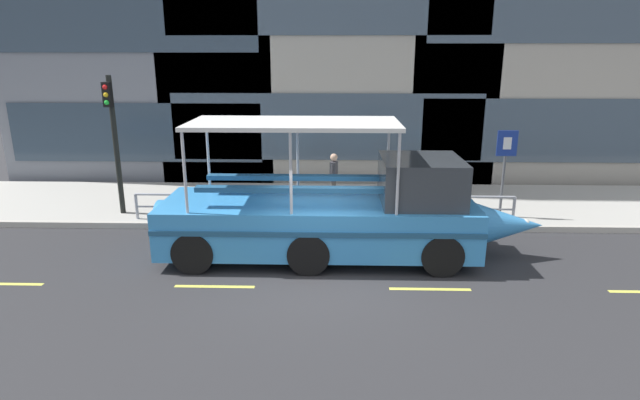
% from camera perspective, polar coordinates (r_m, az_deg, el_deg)
% --- Properties ---
extents(ground_plane, '(120.00, 120.00, 0.00)m').
position_cam_1_polar(ground_plane, '(12.32, 0.28, -8.10)').
color(ground_plane, '#2B2B2D').
extents(sidewalk, '(32.00, 4.80, 0.18)m').
position_cam_1_polar(sidewalk, '(17.55, 0.70, -0.35)').
color(sidewalk, '#A8A59E').
rests_on(sidewalk, ground_plane).
extents(curb_edge, '(32.00, 0.18, 0.18)m').
position_cam_1_polar(curb_edge, '(15.18, 0.55, -2.99)').
color(curb_edge, '#B2ADA3').
rests_on(curb_edge, ground_plane).
extents(lane_centreline, '(25.80, 0.12, 0.01)m').
position_cam_1_polar(lane_centreline, '(11.58, 0.18, -9.72)').
color(lane_centreline, '#DBD64C').
rests_on(lane_centreline, ground_plane).
extents(curb_guardrail, '(11.39, 0.09, 0.81)m').
position_cam_1_polar(curb_guardrail, '(15.31, 0.37, -0.30)').
color(curb_guardrail, '#9EA0A8').
rests_on(curb_guardrail, sidewalk).
extents(traffic_light_pole, '(0.24, 0.46, 4.23)m').
position_cam_1_polar(traffic_light_pole, '(16.77, -21.94, 7.00)').
color(traffic_light_pole, black).
rests_on(traffic_light_pole, sidewalk).
extents(parking_sign, '(0.60, 0.12, 2.67)m').
position_cam_1_polar(parking_sign, '(16.33, 19.88, 4.31)').
color(parking_sign, '#4C4F54').
rests_on(parking_sign, sidewalk).
extents(duck_tour_boat, '(9.72, 2.61, 3.45)m').
position_cam_1_polar(duck_tour_boat, '(12.96, 2.31, -1.65)').
color(duck_tour_boat, '#388CD1').
rests_on(duck_tour_boat, ground_plane).
extents(pedestrian_near_bow, '(0.41, 0.29, 1.56)m').
position_cam_1_polar(pedestrian_near_bow, '(16.92, 10.94, 2.36)').
color(pedestrian_near_bow, black).
rests_on(pedestrian_near_bow, sidewalk).
extents(pedestrian_mid_left, '(0.27, 0.49, 1.75)m').
position_cam_1_polar(pedestrian_mid_left, '(16.68, 1.53, 2.83)').
color(pedestrian_mid_left, '#47423D').
rests_on(pedestrian_mid_left, sidewalk).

